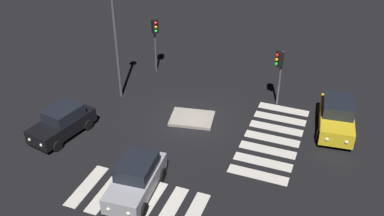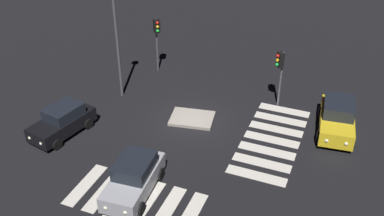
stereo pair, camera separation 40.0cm
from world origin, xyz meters
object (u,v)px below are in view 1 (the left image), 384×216
at_px(car_silver, 136,178).
at_px(traffic_island, 192,118).
at_px(street_lamp, 114,25).
at_px(traffic_light_north, 279,65).
at_px(car_yellow, 337,116).
at_px(traffic_light_west, 155,33).
at_px(car_black, 62,122).

bearing_deg(car_silver, traffic_island, 173.57).
xyz_separation_m(car_silver, street_lamp, (-5.32, 8.08, 4.16)).
xyz_separation_m(traffic_island, street_lamp, (-5.53, 1.00, 4.97)).
bearing_deg(traffic_light_north, traffic_island, -2.15).
xyz_separation_m(car_silver, car_yellow, (8.60, 9.14, 0.05)).
distance_m(traffic_island, car_yellow, 8.68).
bearing_deg(traffic_light_west, car_silver, -21.53).
relative_size(traffic_island, car_silver, 0.68).
height_order(traffic_light_west, street_lamp, street_lamp).
bearing_deg(traffic_light_north, car_silver, 25.12).
bearing_deg(traffic_light_west, car_yellow, 34.55).
relative_size(car_silver, car_black, 1.02).
bearing_deg(car_black, traffic_island, 134.28).
bearing_deg(traffic_light_north, car_black, -5.83).
height_order(traffic_island, car_black, car_black).
relative_size(car_black, traffic_light_west, 1.05).
distance_m(traffic_island, street_lamp, 7.50).
xyz_separation_m(car_yellow, street_lamp, (-13.92, -1.06, 4.11)).
relative_size(car_yellow, traffic_light_north, 1.21).
distance_m(traffic_island, traffic_light_west, 7.69).
height_order(car_silver, car_black, car_silver).
height_order(traffic_light_west, traffic_light_north, traffic_light_west).
height_order(car_black, street_lamp, street_lamp).
bearing_deg(traffic_light_west, street_lamp, -51.80).
bearing_deg(car_silver, traffic_light_west, -164.20).
relative_size(traffic_island, traffic_light_west, 0.73).
bearing_deg(traffic_light_north, car_yellow, 117.05).
distance_m(car_black, street_lamp, 6.75).
distance_m(car_black, traffic_light_north, 13.59).
xyz_separation_m(traffic_island, car_black, (-6.50, -4.20, 0.77)).
height_order(car_silver, traffic_light_west, traffic_light_west).
height_order(car_silver, traffic_light_north, traffic_light_north).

